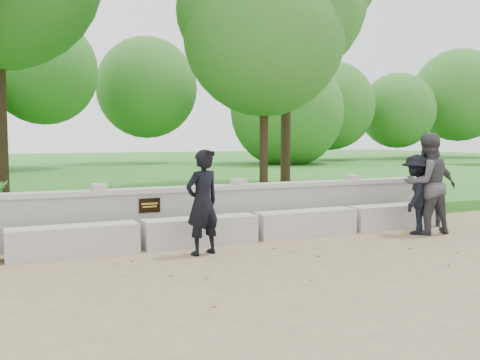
% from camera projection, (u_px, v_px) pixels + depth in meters
% --- Properties ---
extents(ground, '(80.00, 80.00, 0.00)m').
position_uv_depth(ground, '(177.00, 279.00, 6.64)').
color(ground, '#99855D').
rests_on(ground, ground).
extents(lawn, '(40.00, 22.00, 0.25)m').
position_uv_depth(lawn, '(60.00, 182.00, 19.35)').
color(lawn, '#2A7420').
rests_on(lawn, ground).
extents(concrete_bench, '(11.90, 0.45, 0.45)m').
position_uv_depth(concrete_bench, '(140.00, 236.00, 8.34)').
color(concrete_bench, beige).
rests_on(concrete_bench, ground).
extents(parapet_wall, '(12.50, 0.35, 0.90)m').
position_uv_depth(parapet_wall, '(130.00, 215.00, 8.96)').
color(parapet_wall, '#B3B1A9').
rests_on(parapet_wall, ground).
extents(man_main, '(0.66, 0.61, 1.58)m').
position_uv_depth(man_main, '(202.00, 202.00, 7.98)').
color(man_main, black).
rests_on(man_main, ground).
extents(visitor_left, '(0.95, 0.78, 1.84)m').
position_uv_depth(visitor_left, '(426.00, 184.00, 9.70)').
color(visitor_left, '#3C3B40').
rests_on(visitor_left, ground).
extents(visitor_mid, '(1.07, 1.00, 1.45)m').
position_uv_depth(visitor_mid, '(416.00, 194.00, 9.68)').
color(visitor_mid, black).
rests_on(visitor_mid, ground).
extents(visitor_right, '(0.98, 0.56, 1.57)m').
position_uv_depth(visitor_right, '(434.00, 187.00, 10.49)').
color(visitor_right, '#434449').
rests_on(visitor_right, ground).
extents(tree_near_right, '(4.00, 4.00, 6.32)m').
position_uv_depth(tree_near_right, '(264.00, 23.00, 13.11)').
color(tree_near_right, '#382619').
rests_on(tree_near_right, lawn).
extents(shrub_b, '(0.40, 0.44, 0.64)m').
position_uv_depth(shrub_b, '(107.00, 204.00, 9.57)').
color(shrub_b, '#34822C').
rests_on(shrub_b, lawn).
extents(shrub_d, '(0.46, 0.48, 0.67)m').
position_uv_depth(shrub_d, '(1.00, 198.00, 10.31)').
color(shrub_d, '#34822C').
rests_on(shrub_d, lawn).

